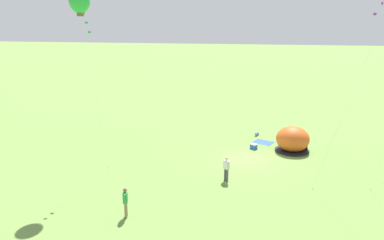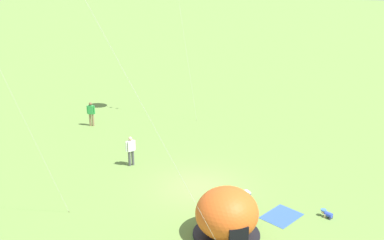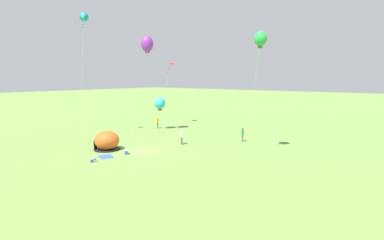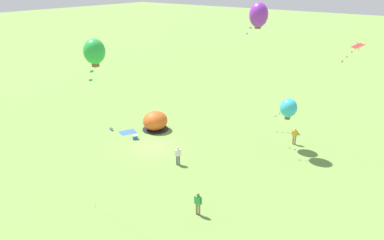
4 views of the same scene
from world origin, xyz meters
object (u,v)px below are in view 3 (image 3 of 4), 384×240
Objects in this scene: kite_purple at (147,44)px; kite_green at (261,39)px; person_center_field at (157,122)px; kite_red at (171,66)px; cooler_box at (126,152)px; person_near_tent at (182,136)px; toddler_crawling at (93,160)px; kite_cyan at (160,103)px; kite_teal at (83,18)px; popup_tent at (107,141)px; person_far_back at (242,134)px.

kite_green is (17.38, -1.25, -0.79)m from kite_purple.
person_center_field is 12.19m from kite_purple.
cooler_box is at bearing -61.17° from kite_red.
person_near_tent is at bearing -171.21° from kite_green.
toddler_crawling is 10.99m from person_near_tent.
kite_green reaches higher than kite_cyan.
cooler_box is 0.05× the size of kite_purple.
toddler_crawling is 25.27m from kite_red.
kite_red is at bearing 81.69° from kite_teal.
cooler_box is at bearing 88.16° from toddler_crawling.
kite_cyan is (-0.95, 3.26, -8.36)m from kite_purple.
kite_green is at bearing 48.81° from toddler_crawling.
popup_tent is 0.21× the size of kite_purple.
kite_green is (13.72, 8.49, 10.61)m from popup_tent.
kite_green is at bearing 38.42° from cooler_box.
kite_teal is 15.50m from kite_cyan.
person_center_field is (-5.66, 13.48, -0.03)m from popup_tent.
kite_teal reaches higher than person_far_back.
person_far_back is 0.11× the size of kite_teal.
popup_tent reaches higher than cooler_box.
popup_tent is at bearing -69.75° from kite_red.
popup_tent is 0.23× the size of kite_green.
kite_teal is 15.52m from kite_red.
person_far_back and person_near_tent have the same top height.
kite_teal reaches higher than kite_purple.
popup_tent is 8.51m from person_near_tent.
cooler_box is 1.17× the size of toddler_crawling.
popup_tent is at bearing -123.51° from person_near_tent.
popup_tent is 1.63× the size of person_near_tent.
cooler_box is at bearing -141.58° from kite_green.
kite_red is 7.61m from kite_cyan.
person_far_back and person_center_field have the same top height.
toddler_crawling is 19.38m from kite_purple.
kite_purple is at bearing -61.81° from person_center_field.
kite_green is (22.30, 5.15, -3.87)m from kite_teal.
kite_green is at bearing -14.44° from person_center_field.
kite_cyan is (1.06, -0.48, 3.07)m from person_center_field.
kite_green reaches higher than person_center_field.
popup_tent is 0.27× the size of kite_red.
kite_red reaches higher than person_center_field.
person_far_back is 1.00× the size of person_center_field.
toddler_crawling is 0.32× the size of person_center_field.
popup_tent is 5.11× the size of toddler_crawling.
person_near_tent is 1.00× the size of person_center_field.
popup_tent is at bearing -21.26° from kite_teal.
kite_teal reaches higher than cooler_box.
person_near_tent reaches higher than toddler_crawling.
kite_green is (10.70, 12.22, 11.43)m from toddler_crawling.
person_far_back is 0.16× the size of kite_red.
person_center_field is (-8.80, 13.38, 0.74)m from cooler_box.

